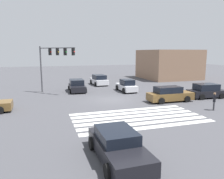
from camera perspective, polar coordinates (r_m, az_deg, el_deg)
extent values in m
plane|color=#47474C|center=(24.10, 0.00, -2.69)|extent=(126.04, 126.04, 0.00)
cube|color=silver|center=(15.74, 10.54, -9.61)|extent=(10.41, 0.60, 0.01)
cube|color=silver|center=(16.54, 8.97, -8.61)|extent=(10.41, 0.60, 0.01)
cube|color=silver|center=(17.35, 7.56, -7.70)|extent=(10.41, 0.60, 0.01)
cube|color=silver|center=(18.18, 6.29, -6.86)|extent=(10.41, 0.60, 0.01)
cube|color=silver|center=(19.01, 5.12, -6.10)|extent=(10.41, 0.60, 0.01)
cube|color=silver|center=(19.86, 4.06, -5.39)|extent=(10.41, 0.60, 0.01)
cylinder|color=#47474C|center=(29.84, -18.03, 5.00)|extent=(0.18, 0.18, 5.95)
cylinder|color=#47474C|center=(27.87, -14.26, 10.49)|extent=(3.99, 3.99, 0.12)
cube|color=black|center=(28.61, -15.90, 9.45)|extent=(0.40, 0.40, 0.84)
sphere|color=red|center=(28.50, -15.66, 9.46)|extent=(0.16, 0.16, 0.16)
cube|color=black|center=(27.80, -14.07, 9.53)|extent=(0.40, 0.40, 0.84)
sphere|color=gold|center=(27.70, -13.82, 9.54)|extent=(0.16, 0.16, 0.16)
cube|color=black|center=(27.03, -12.14, 9.61)|extent=(0.40, 0.40, 0.84)
sphere|color=green|center=(26.93, -11.88, 9.62)|extent=(0.16, 0.16, 0.16)
cube|color=black|center=(26.29, -10.10, 9.68)|extent=(0.40, 0.40, 0.84)
sphere|color=red|center=(26.19, -9.82, 9.68)|extent=(0.16, 0.16, 0.16)
cube|color=brown|center=(23.97, 14.96, -1.69)|extent=(4.91, 1.72, 0.77)
cube|color=black|center=(23.69, 14.43, -0.04)|extent=(2.75, 1.53, 0.66)
cylinder|color=black|center=(25.53, 16.81, -1.64)|extent=(0.67, 0.23, 0.67)
cylinder|color=black|center=(24.16, 19.06, -2.38)|extent=(0.67, 0.23, 0.67)
cylinder|color=black|center=(23.99, 10.78, -2.10)|extent=(0.67, 0.23, 0.67)
cylinder|color=black|center=(22.53, 12.80, -2.93)|extent=(0.67, 0.23, 0.67)
cube|color=silver|center=(35.13, -3.41, 2.14)|extent=(2.09, 4.43, 0.75)
cube|color=black|center=(34.91, -3.35, 3.29)|extent=(1.82, 2.65, 0.69)
cylinder|color=black|center=(36.18, -5.49, 1.99)|extent=(0.25, 0.69, 0.68)
cylinder|color=black|center=(36.72, -2.57, 2.13)|extent=(0.25, 0.69, 0.68)
cylinder|color=black|center=(33.61, -4.32, 1.41)|extent=(0.25, 0.69, 0.68)
cylinder|color=black|center=(34.18, -1.19, 1.58)|extent=(0.25, 0.69, 0.68)
cylinder|color=black|center=(22.64, -26.58, -3.67)|extent=(0.67, 0.23, 0.67)
cylinder|color=black|center=(20.78, -27.29, -4.85)|extent=(0.67, 0.23, 0.67)
cube|color=silver|center=(29.26, 3.76, 0.59)|extent=(1.71, 4.12, 0.71)
cube|color=black|center=(28.88, 4.00, 1.91)|extent=(1.52, 1.90, 0.73)
cylinder|color=black|center=(30.17, 1.35, 0.51)|extent=(0.23, 0.71, 0.71)
cylinder|color=black|center=(30.77, 4.34, 0.67)|extent=(0.23, 0.71, 0.71)
cylinder|color=black|center=(27.81, 3.11, -0.28)|extent=(0.23, 0.71, 0.71)
cylinder|color=black|center=(28.47, 6.31, -0.10)|extent=(0.23, 0.71, 0.71)
cube|color=black|center=(29.50, -9.13, 0.51)|extent=(2.07, 4.49, 0.71)
cube|color=black|center=(29.60, -9.21, 1.93)|extent=(1.81, 2.46, 0.71)
cylinder|color=black|center=(28.32, -6.85, -0.26)|extent=(0.24, 0.62, 0.61)
cylinder|color=black|center=(28.10, -10.78, -0.44)|extent=(0.24, 0.62, 0.61)
cylinder|color=black|center=(31.00, -7.61, 0.59)|extent=(0.24, 0.62, 0.61)
cylinder|color=black|center=(30.80, -11.20, 0.43)|extent=(0.24, 0.62, 0.61)
cube|color=black|center=(27.38, 23.43, -0.85)|extent=(4.23, 2.24, 0.72)
cube|color=black|center=(27.23, 23.40, 0.63)|extent=(2.57, 1.93, 0.71)
cylinder|color=black|center=(28.96, 24.24, -0.81)|extent=(0.65, 0.27, 0.64)
cylinder|color=black|center=(27.45, 26.76, -1.53)|extent=(0.65, 0.27, 0.64)
cylinder|color=black|center=(27.49, 20.03, -1.06)|extent=(0.65, 0.27, 0.64)
cylinder|color=black|center=(25.89, 22.45, -1.84)|extent=(0.65, 0.27, 0.64)
cube|color=black|center=(10.96, 1.60, -15.22)|extent=(1.95, 4.80, 0.72)
cube|color=black|center=(10.94, 1.14, -11.70)|extent=(1.73, 2.31, 0.53)
cylinder|color=black|center=(10.20, 10.02, -18.67)|extent=(0.23, 0.69, 0.69)
cylinder|color=black|center=(9.53, -1.08, -20.68)|extent=(0.23, 0.69, 0.69)
cylinder|color=black|center=(12.63, 3.53, -12.76)|extent=(0.23, 0.69, 0.69)
cylinder|color=black|center=(12.10, -5.33, -13.83)|extent=(0.23, 0.69, 0.69)
cube|color=#937056|center=(45.17, 14.49, 6.41)|extent=(9.84, 9.84, 5.63)
cylinder|color=#38383D|center=(21.67, 25.05, -3.95)|extent=(0.14, 0.14, 0.79)
cylinder|color=#38383D|center=(21.83, 25.05, -3.86)|extent=(0.14, 0.14, 0.79)
cube|color=black|center=(21.61, 25.18, -2.09)|extent=(0.41, 0.41, 0.62)
sphere|color=#8C6647|center=(21.53, 25.26, -0.99)|extent=(0.21, 0.21, 0.21)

